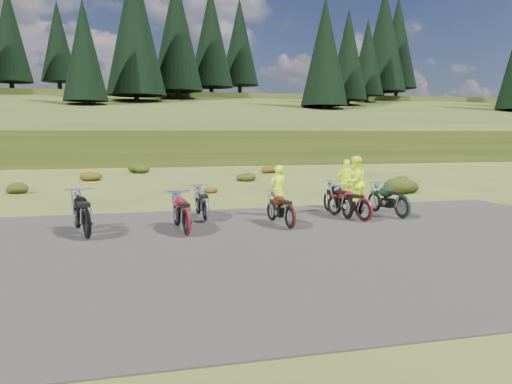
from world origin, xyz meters
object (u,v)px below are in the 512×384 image
object	(u,v)px
motorcycle_0	(88,240)
person_middle	(278,191)
motorcycle_3	(206,222)
motorcycle_7	(402,219)

from	to	relation	value
motorcycle_0	person_middle	size ratio (longest dim) A/B	1.39
person_middle	motorcycle_3	bearing A→B (deg)	-2.80
motorcycle_0	person_middle	world-z (taller)	person_middle
motorcycle_7	person_middle	xyz separation A→B (m)	(-3.69, 1.56, 0.84)
motorcycle_3	person_middle	world-z (taller)	person_middle
motorcycle_3	motorcycle_7	distance (m)	6.28
motorcycle_7	person_middle	bearing A→B (deg)	56.51
motorcycle_7	person_middle	size ratio (longest dim) A/B	1.27
motorcycle_0	person_middle	bearing A→B (deg)	-81.48
motorcycle_3	person_middle	xyz separation A→B (m)	(2.51, 0.58, 0.84)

